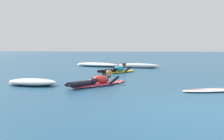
# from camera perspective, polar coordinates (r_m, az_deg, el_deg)

# --- Properties ---
(ground_plane) EXTENTS (120.00, 120.00, 0.00)m
(ground_plane) POSITION_cam_1_polar(r_m,az_deg,el_deg) (15.47, 12.99, 0.08)
(ground_plane) COLOR navy
(surfer_near) EXTENTS (1.84, 2.38, 0.54)m
(surfer_near) POSITION_cam_1_polar(r_m,az_deg,el_deg) (8.87, -3.00, -2.52)
(surfer_near) COLOR #E54C66
(surfer_near) RESTS_ON ground
(surfer_far) EXTENTS (1.83, 2.38, 0.55)m
(surfer_far) POSITION_cam_1_polar(r_m,az_deg,el_deg) (13.24, 1.21, -0.03)
(surfer_far) COLOR yellow
(surfer_far) RESTS_ON ground
(drifting_surfboard) EXTENTS (2.01, 1.17, 0.16)m
(drifting_surfboard) POSITION_cam_1_polar(r_m,az_deg,el_deg) (8.26, 21.29, -4.11)
(drifting_surfboard) COLOR white
(drifting_surfboard) RESTS_ON ground
(whitewater_front) EXTENTS (2.70, 0.99, 0.29)m
(whitewater_front) POSITION_cam_1_polar(r_m,az_deg,el_deg) (16.35, 5.91, 0.92)
(whitewater_front) COLOR white
(whitewater_front) RESTS_ON ground
(whitewater_mid_right) EXTENTS (3.37, 2.15, 0.26)m
(whitewater_mid_right) POSITION_cam_1_polar(r_m,az_deg,el_deg) (17.53, -3.26, 1.17)
(whitewater_mid_right) COLOR white
(whitewater_mid_right) RESTS_ON ground
(whitewater_far_band) EXTENTS (1.77, 0.91, 0.23)m
(whitewater_far_band) POSITION_cam_1_polar(r_m,az_deg,el_deg) (9.27, -16.94, -2.57)
(whitewater_far_band) COLOR white
(whitewater_far_band) RESTS_ON ground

